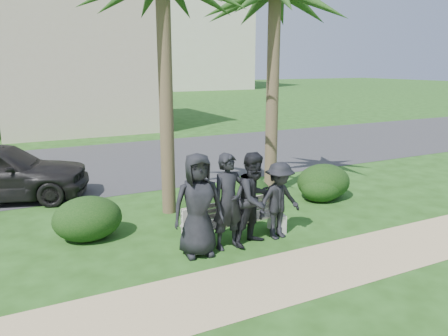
{
  "coord_description": "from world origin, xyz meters",
  "views": [
    {
      "loc": [
        -4.83,
        -7.24,
        3.43
      ],
      "look_at": [
        -0.65,
        1.0,
        1.22
      ],
      "focal_mm": 35.0,
      "sensor_mm": 36.0,
      "label": 1
    }
  ],
  "objects": [
    {
      "name": "hedge_b",
      "position": [
        -1.13,
        1.12,
        0.36
      ],
      "size": [
        1.09,
        0.9,
        0.71
      ],
      "primitive_type": "ellipsoid",
      "color": "black",
      "rests_on": "ground"
    },
    {
      "name": "asphalt_street",
      "position": [
        0.0,
        8.0,
        0.0
      ],
      "size": [
        160.0,
        8.0,
        0.01
      ],
      "primitive_type": "cube",
      "color": "#2D2D30",
      "rests_on": "ground"
    },
    {
      "name": "man_c",
      "position": [
        -0.7,
        -0.38,
        0.91
      ],
      "size": [
        1.07,
        0.95,
        1.83
      ],
      "primitive_type": "imported",
      "rotation": [
        0.0,
        0.0,
        0.33
      ],
      "color": "black",
      "rests_on": "ground"
    },
    {
      "name": "hedge_a",
      "position": [
        -3.54,
        1.35,
        0.45
      ],
      "size": [
        1.37,
        1.13,
        0.89
      ],
      "primitive_type": "ellipsoid",
      "color": "black",
      "rests_on": "ground"
    },
    {
      "name": "man_a",
      "position": [
        -1.86,
        -0.35,
        0.95
      ],
      "size": [
        1.0,
        0.72,
        1.91
      ],
      "primitive_type": "imported",
      "rotation": [
        0.0,
        0.0,
        -0.13
      ],
      "color": "black",
      "rests_on": "ground"
    },
    {
      "name": "ground",
      "position": [
        0.0,
        0.0,
        0.0
      ],
      "size": [
        160.0,
        160.0,
        0.0
      ],
      "primitive_type": "plane",
      "color": "#1F4212",
      "rests_on": "ground"
    },
    {
      "name": "hedge_extra",
      "position": [
        0.07,
        1.12,
        0.36
      ],
      "size": [
        1.09,
        0.9,
        0.71
      ],
      "primitive_type": "ellipsoid",
      "color": "black",
      "rests_on": "ground"
    },
    {
      "name": "hedge_d",
      "position": [
        0.08,
        1.41,
        0.44
      ],
      "size": [
        1.35,
        1.11,
        0.88
      ],
      "primitive_type": "ellipsoid",
      "color": "black",
      "rests_on": "ground"
    },
    {
      "name": "park_bench",
      "position": [
        -0.93,
        -0.04,
        0.34
      ],
      "size": [
        2.17,
        0.59,
        0.75
      ],
      "rotation": [
        0.0,
        0.0,
        0.04
      ],
      "color": "gray",
      "rests_on": "ground"
    },
    {
      "name": "hedge_c",
      "position": [
        -0.69,
        1.26,
        0.39
      ],
      "size": [
        1.18,
        0.98,
        0.77
      ],
      "primitive_type": "ellipsoid",
      "color": "black",
      "rests_on": "ground"
    },
    {
      "name": "footpath",
      "position": [
        0.0,
        -1.8,
        0.0
      ],
      "size": [
        30.0,
        1.6,
        0.01
      ],
      "primitive_type": "cube",
      "color": "tan",
      "rests_on": "ground"
    },
    {
      "name": "man_d",
      "position": [
        -0.1,
        -0.34,
        0.78
      ],
      "size": [
        1.08,
        0.7,
        1.57
      ],
      "primitive_type": "imported",
      "rotation": [
        0.0,
        0.0,
        0.12
      ],
      "color": "black",
      "rests_on": "ground"
    },
    {
      "name": "hedge_e",
      "position": [
        2.27,
        1.23,
        0.37
      ],
      "size": [
        1.14,
        0.94,
        0.74
      ],
      "primitive_type": "ellipsoid",
      "color": "black",
      "rests_on": "ground"
    },
    {
      "name": "hedge_f",
      "position": [
        2.44,
        1.37,
        0.47
      ],
      "size": [
        1.44,
        1.19,
        0.94
      ],
      "primitive_type": "ellipsoid",
      "color": "black",
      "rests_on": "ground"
    },
    {
      "name": "stucco_bldg_right",
      "position": [
        -1.0,
        18.0,
        3.66
      ],
      "size": [
        8.4,
        8.4,
        7.3
      ],
      "color": "#BEB08F",
      "rests_on": "ground"
    },
    {
      "name": "man_b",
      "position": [
        -1.23,
        -0.33,
        0.92
      ],
      "size": [
        0.7,
        0.49,
        1.84
      ],
      "primitive_type": "imported",
      "rotation": [
        0.0,
        0.0,
        0.07
      ],
      "color": "black",
      "rests_on": "ground"
    }
  ]
}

